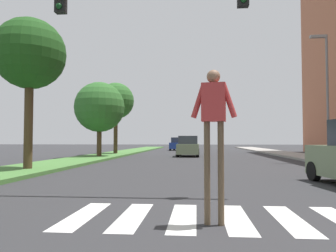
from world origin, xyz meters
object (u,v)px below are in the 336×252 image
object	(u,v)px
tree_mid	(30,55)
traffic_light_gantry	(59,26)
tree_far	(99,107)
tree_distant	(116,101)
sedan_distant	(178,144)
street_lamp_right	(326,85)
sedan_midblock	(188,147)
pedestrian_performer	(214,121)

from	to	relation	value
tree_mid	traffic_light_gantry	world-z (taller)	tree_mid
tree_far	tree_distant	distance (m)	5.15
sedan_distant	traffic_light_gantry	bearing A→B (deg)	-91.96
traffic_light_gantry	sedan_distant	xyz separation A→B (m)	(1.19, 34.82, -3.57)
street_lamp_right	traffic_light_gantry	bearing A→B (deg)	-133.64
traffic_light_gantry	sedan_distant	distance (m)	35.03
tree_far	street_lamp_right	xyz separation A→B (m)	(15.02, -4.23, 0.75)
tree_far	sedan_distant	distance (m)	19.65
tree_distant	sedan_midblock	size ratio (longest dim) A/B	1.48
street_lamp_right	pedestrian_performer	distance (m)	16.73
traffic_light_gantry	street_lamp_right	bearing A→B (deg)	46.36
street_lamp_right	sedan_midblock	size ratio (longest dim) A/B	1.71
tree_distant	pedestrian_performer	size ratio (longest dim) A/B	2.59
traffic_light_gantry	sedan_midblock	xyz separation A→B (m)	(2.93, 19.07, -3.57)
traffic_light_gantry	sedan_midblock	bearing A→B (deg)	81.27
street_lamp_right	pedestrian_performer	xyz separation A→B (m)	(-7.39, -14.72, -2.93)
tree_far	traffic_light_gantry	xyz separation A→B (m)	(3.75, -16.05, 0.50)
street_lamp_right	sedan_midblock	bearing A→B (deg)	139.01
tree_distant	sedan_midblock	bearing A→B (deg)	-16.87
tree_mid	pedestrian_performer	bearing A→B (deg)	-47.20
tree_distant	traffic_light_gantry	distance (m)	21.44
traffic_light_gantry	street_lamp_right	world-z (taller)	street_lamp_right
tree_distant	street_lamp_right	world-z (taller)	street_lamp_right
sedan_midblock	sedan_distant	size ratio (longest dim) A/B	1.00
tree_distant	pedestrian_performer	xyz separation A→B (m)	(7.63, -24.00, -3.24)
tree_mid	sedan_distant	world-z (taller)	tree_mid
tree_mid	street_lamp_right	size ratio (longest dim) A/B	0.86
tree_distant	pedestrian_performer	bearing A→B (deg)	-72.36
street_lamp_right	sedan_midblock	xyz separation A→B (m)	(-8.34, 7.25, -3.81)
sedan_midblock	sedan_distant	xyz separation A→B (m)	(-1.74, 15.75, -0.00)
sedan_distant	pedestrian_performer	bearing A→B (deg)	-85.92
tree_distant	sedan_distant	xyz separation A→B (m)	(4.94, 13.72, -4.13)
pedestrian_performer	tree_far	bearing A→B (deg)	111.93
sedan_distant	tree_far	bearing A→B (deg)	-104.75
tree_far	sedan_midblock	bearing A→B (deg)	24.32
tree_distant	street_lamp_right	bearing A→B (deg)	-31.69
pedestrian_performer	tree_distant	bearing A→B (deg)	107.64
tree_mid	pedestrian_performer	distance (m)	11.36
tree_mid	tree_far	distance (m)	11.05
tree_far	traffic_light_gantry	distance (m)	16.49
tree_mid	sedan_midblock	xyz separation A→B (m)	(6.42, 14.00, -4.22)
tree_far	traffic_light_gantry	world-z (taller)	traffic_light_gantry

